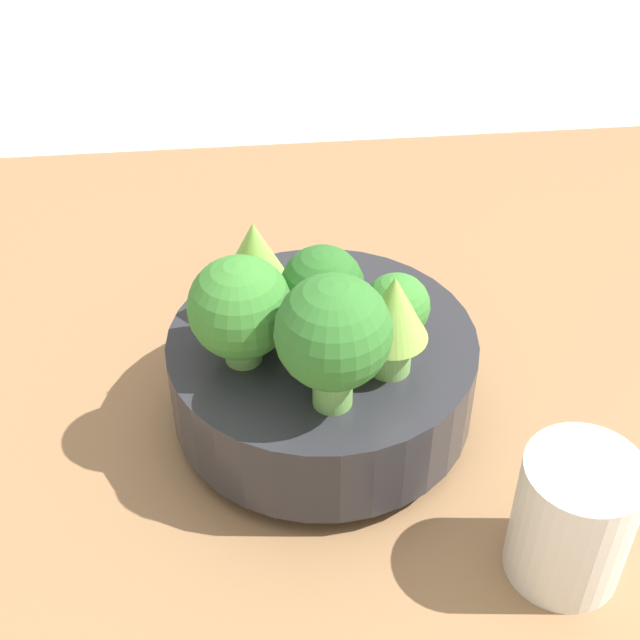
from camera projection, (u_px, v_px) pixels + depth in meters
name	position (u px, v px, depth m)	size (l,w,h in m)	color
ground_plane	(322.00, 452.00, 0.68)	(6.00, 6.00, 0.00)	beige
table	(322.00, 435.00, 0.67)	(1.13, 0.84, 0.04)	olive
bowl	(320.00, 378.00, 0.63)	(0.21, 0.21, 0.08)	#28282D
broccoli_floret_left	(396.00, 311.00, 0.58)	(0.04, 0.04, 0.06)	#6BA34C
romanesco_piece_near	(255.00, 262.00, 0.60)	(0.05, 0.05, 0.08)	#7AB256
romanesco_piece_far	(393.00, 315.00, 0.56)	(0.05, 0.05, 0.07)	#7AB256
broccoli_floret_back	(335.00, 335.00, 0.53)	(0.07, 0.07, 0.09)	#6BA34C
broccoli_floret_right	(240.00, 309.00, 0.57)	(0.07, 0.07, 0.08)	#6BA34C
broccoli_floret_center	(320.00, 293.00, 0.58)	(0.06, 0.06, 0.07)	#609347
cup	(573.00, 519.00, 0.53)	(0.07, 0.07, 0.09)	silver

